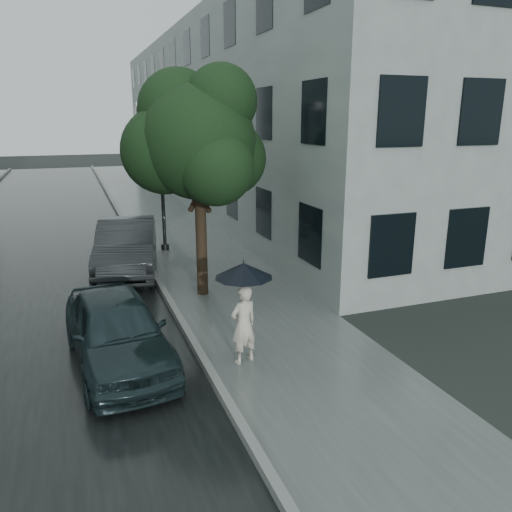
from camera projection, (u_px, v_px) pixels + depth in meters
name	position (u px, v px, depth m)	size (l,w,h in m)	color
ground	(287.00, 358.00, 9.63)	(120.00, 120.00, 0.00)	black
sidewalk	(175.00, 230.00, 20.55)	(3.50, 60.00, 0.01)	slate
kerb_near	(130.00, 232.00, 19.92)	(0.15, 60.00, 0.15)	slate
asphalt_road	(35.00, 241.00, 18.77)	(6.85, 60.00, 0.00)	black
building_near	(237.00, 117.00, 27.88)	(7.02, 36.00, 9.00)	#919E99
pedestrian	(244.00, 324.00, 9.27)	(0.55, 0.36, 1.52)	beige
umbrella	(244.00, 270.00, 9.04)	(1.34, 1.34, 1.06)	black
street_tree	(197.00, 140.00, 12.20)	(3.67, 3.33, 5.74)	#332619
lamp_post	(157.00, 167.00, 16.73)	(0.84, 0.41, 5.05)	black
car_near	(117.00, 330.00, 9.20)	(1.61, 4.01, 1.37)	#1A292C
car_far	(127.00, 246.00, 14.89)	(1.63, 4.67, 1.54)	#25282A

